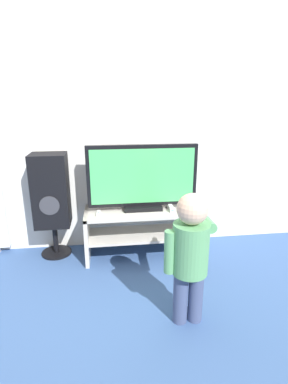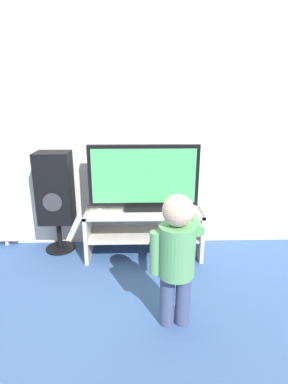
# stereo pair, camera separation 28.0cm
# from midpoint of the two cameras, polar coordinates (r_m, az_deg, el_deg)

# --- Properties ---
(ground_plane) EXTENTS (16.00, 16.00, 0.00)m
(ground_plane) POSITION_cam_midpoint_polar(r_m,az_deg,el_deg) (2.96, -2.43, -13.71)
(ground_plane) COLOR #38568C
(wall_back) EXTENTS (10.00, 0.06, 2.60)m
(wall_back) POSITION_cam_midpoint_polar(r_m,az_deg,el_deg) (3.07, -3.67, 13.09)
(wall_back) COLOR silver
(wall_back) RESTS_ON ground_plane
(tv_stand) EXTENTS (1.14, 0.45, 0.48)m
(tv_stand) POSITION_cam_midpoint_polar(r_m,az_deg,el_deg) (3.01, -2.90, -6.29)
(tv_stand) COLOR beige
(tv_stand) RESTS_ON ground_plane
(television) EXTENTS (1.06, 0.20, 0.64)m
(television) POSITION_cam_midpoint_polar(r_m,az_deg,el_deg) (2.87, -3.08, 2.59)
(television) COLOR black
(television) RESTS_ON tv_stand
(game_console) EXTENTS (0.04, 0.20, 0.05)m
(game_console) POSITION_cam_midpoint_polar(r_m,az_deg,el_deg) (2.94, 2.33, -2.95)
(game_console) COLOR white
(game_console) RESTS_ON tv_stand
(remote_primary) EXTENTS (0.04, 0.13, 0.03)m
(remote_primary) POSITION_cam_midpoint_polar(r_m,az_deg,el_deg) (2.87, -11.48, -4.08)
(remote_primary) COLOR white
(remote_primary) RESTS_ON tv_stand
(child) EXTENTS (0.36, 0.53, 0.96)m
(child) POSITION_cam_midpoint_polar(r_m,az_deg,el_deg) (2.04, 4.89, -10.84)
(child) COLOR #3F4C72
(child) RESTS_ON ground_plane
(speaker_tower) EXTENTS (0.33, 0.30, 1.04)m
(speaker_tower) POSITION_cam_midpoint_polar(r_m,az_deg,el_deg) (3.07, -19.82, -0.17)
(speaker_tower) COLOR black
(speaker_tower) RESTS_ON ground_plane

